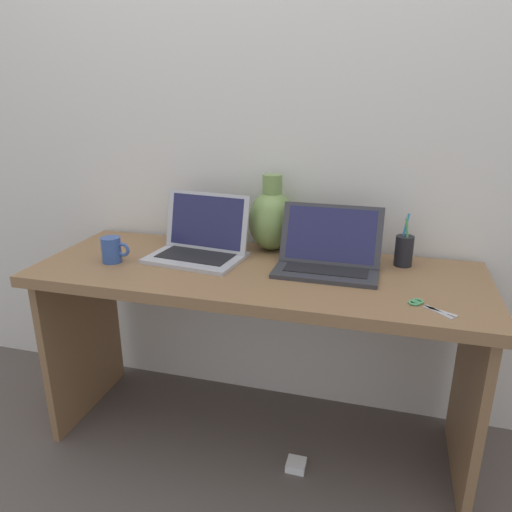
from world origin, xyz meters
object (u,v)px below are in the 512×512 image
object	(u,v)px
power_brick	(296,465)
laptop_left	(201,241)
laptop_right	(329,254)
scissors	(424,305)
pen_cup	(404,250)
coffee_mug	(112,250)
green_vase	(272,219)

from	to	relation	value
power_brick	laptop_left	bearing A→B (deg)	153.43
laptop_right	scissors	bearing A→B (deg)	-36.93
pen_cup	power_brick	size ratio (longest dim) A/B	2.72
laptop_left	laptop_right	distance (m)	0.49
laptop_left	pen_cup	bearing A→B (deg)	7.63
laptop_right	coffee_mug	distance (m)	0.79
laptop_left	coffee_mug	world-z (taller)	laptop_left
green_vase	laptop_left	bearing A→B (deg)	-147.85
green_vase	pen_cup	xyz separation A→B (m)	(0.50, -0.05, -0.07)
laptop_right	scissors	xyz separation A→B (m)	(0.32, -0.24, -0.05)
scissors	coffee_mug	bearing A→B (deg)	174.93
laptop_left	pen_cup	distance (m)	0.75
laptop_left	power_brick	distance (m)	0.91
laptop_left	green_vase	world-z (taller)	green_vase
scissors	power_brick	xyz separation A→B (m)	(-0.37, 0.03, -0.71)
laptop_left	laptop_right	bearing A→B (deg)	-1.15
scissors	power_brick	world-z (taller)	scissors
laptop_left	scissors	size ratio (longest dim) A/B	2.75
pen_cup	laptop_left	bearing A→B (deg)	-172.37
green_vase	laptop_right	bearing A→B (deg)	-33.18
laptop_left	green_vase	bearing A→B (deg)	32.15
green_vase	scissors	bearing A→B (deg)	-35.33
laptop_right	power_brick	world-z (taller)	laptop_right
coffee_mug	pen_cup	distance (m)	1.07
laptop_right	scissors	world-z (taller)	laptop_right
laptop_right	green_vase	xyz separation A→B (m)	(-0.25, 0.16, 0.07)
green_vase	pen_cup	world-z (taller)	green_vase
laptop_right	power_brick	bearing A→B (deg)	-105.00
coffee_mug	power_brick	size ratio (longest dim) A/B	1.58
pen_cup	laptop_right	bearing A→B (deg)	-156.96
laptop_right	laptop_left	bearing A→B (deg)	178.85
laptop_right	power_brick	distance (m)	0.79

